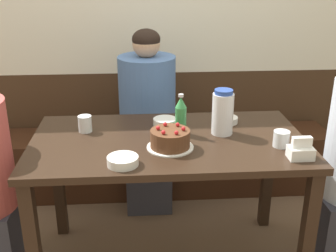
% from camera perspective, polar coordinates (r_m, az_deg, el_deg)
% --- Properties ---
extents(back_wall, '(4.80, 0.04, 2.50)m').
position_cam_1_polar(back_wall, '(3.01, -1.43, 14.95)').
color(back_wall, '#3D2819').
rests_on(back_wall, ground_plane).
extents(bench_seat, '(2.43, 0.38, 0.44)m').
position_cam_1_polar(bench_seat, '(3.10, -1.05, -4.85)').
color(bench_seat, '#381E11').
rests_on(bench_seat, ground_plane).
extents(dining_table, '(1.38, 0.75, 0.76)m').
position_cam_1_polar(dining_table, '(2.16, 0.07, -4.24)').
color(dining_table, black).
rests_on(dining_table, ground_plane).
extents(birthday_cake, '(0.23, 0.23, 0.11)m').
position_cam_1_polar(birthday_cake, '(2.00, 0.36, -1.79)').
color(birthday_cake, white).
rests_on(birthday_cake, dining_table).
extents(water_pitcher, '(0.11, 0.11, 0.24)m').
position_cam_1_polar(water_pitcher, '(2.16, 7.42, 1.83)').
color(water_pitcher, white).
rests_on(water_pitcher, dining_table).
extents(soju_bottle, '(0.06, 0.06, 0.21)m').
position_cam_1_polar(soju_bottle, '(2.14, 1.74, 1.45)').
color(soju_bottle, '#388E4C').
rests_on(soju_bottle, dining_table).
extents(napkin_holder, '(0.11, 0.08, 0.11)m').
position_cam_1_polar(napkin_holder, '(1.99, 17.54, -3.21)').
color(napkin_holder, white).
rests_on(napkin_holder, dining_table).
extents(bowl_soup_white, '(0.13, 0.13, 0.04)m').
position_cam_1_polar(bowl_soup_white, '(2.28, -0.41, 0.52)').
color(bowl_soup_white, white).
rests_on(bowl_soup_white, dining_table).
extents(bowl_rice_small, '(0.12, 0.12, 0.03)m').
position_cam_1_polar(bowl_rice_small, '(2.35, 7.99, 0.84)').
color(bowl_rice_small, white).
rests_on(bowl_rice_small, dining_table).
extents(bowl_side_dish, '(0.14, 0.14, 0.04)m').
position_cam_1_polar(bowl_side_dish, '(1.86, -6.15, -4.71)').
color(bowl_side_dish, white).
rests_on(bowl_side_dish, dining_table).
extents(glass_water_tall, '(0.07, 0.07, 0.09)m').
position_cam_1_polar(glass_water_tall, '(2.24, -11.17, 0.30)').
color(glass_water_tall, silver).
rests_on(glass_water_tall, dining_table).
extents(glass_tumbler_short, '(0.08, 0.08, 0.08)m').
position_cam_1_polar(glass_tumbler_short, '(2.09, 15.09, -1.69)').
color(glass_tumbler_short, silver).
rests_on(glass_tumbler_short, dining_table).
extents(person_grey_tee, '(0.36, 0.36, 1.21)m').
position_cam_1_polar(person_grey_tee, '(2.77, -2.76, 0.23)').
color(person_grey_tee, '#33333D').
rests_on(person_grey_tee, ground_plane).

